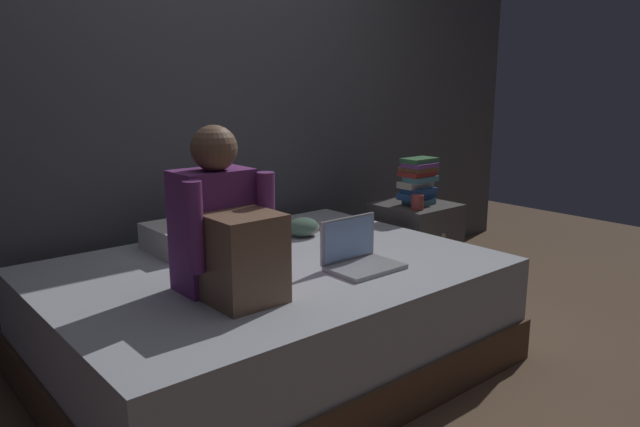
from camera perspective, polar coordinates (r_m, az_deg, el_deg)
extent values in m
plane|color=brown|center=(2.83, 2.38, -15.24)|extent=(8.00, 8.00, 0.00)
cube|color=#4C4F54|center=(3.48, -11.28, 12.82)|extent=(5.60, 0.10, 2.70)
cube|color=brown|center=(2.88, -4.74, -12.50)|extent=(2.00, 1.50, 0.20)
cube|color=#B2B7C1|center=(2.79, -4.84, -7.79)|extent=(1.96, 1.46, 0.30)
cube|color=#474442|center=(3.82, 9.03, -3.28)|extent=(0.44, 0.44, 0.57)
sphere|color=gray|center=(3.66, 11.70, -2.07)|extent=(0.04, 0.04, 0.04)
cube|color=#75337A|center=(2.40, -10.18, -1.50)|extent=(0.30, 0.20, 0.48)
sphere|color=brown|center=(2.32, -10.11, 6.16)|extent=(0.18, 0.18, 0.18)
cube|color=brown|center=(2.24, -7.25, -4.30)|extent=(0.26, 0.24, 0.34)
cylinder|color=#75337A|center=(2.20, -11.98, -1.32)|extent=(0.07, 0.07, 0.34)
cylinder|color=#75337A|center=(2.36, -5.16, -0.13)|extent=(0.07, 0.07, 0.34)
cube|color=#9EA0A5|center=(2.65, 4.37, -5.20)|extent=(0.32, 0.22, 0.02)
cube|color=#9EA0A5|center=(2.69, 2.69, -2.41)|extent=(0.32, 0.01, 0.20)
cube|color=#8CB2EA|center=(2.69, 2.81, -2.45)|extent=(0.29, 0.00, 0.18)
cube|color=silver|center=(3.05, -10.86, -1.89)|extent=(0.56, 0.36, 0.13)
cube|color=teal|center=(3.74, 9.45, 1.15)|extent=(0.17, 0.13, 0.03)
cube|color=#284C84|center=(3.73, 9.20, 1.70)|extent=(0.22, 0.13, 0.04)
cube|color=#284C84|center=(3.71, 9.47, 2.20)|extent=(0.19, 0.14, 0.03)
cube|color=beige|center=(3.72, 9.12, 2.78)|extent=(0.21, 0.12, 0.04)
cube|color=teal|center=(3.71, 9.64, 3.28)|extent=(0.20, 0.12, 0.03)
cube|color=#9E2D28|center=(3.71, 9.28, 3.81)|extent=(0.20, 0.15, 0.03)
cube|color=brown|center=(3.72, 9.45, 4.26)|extent=(0.20, 0.15, 0.03)
cube|color=#703D84|center=(3.69, 9.55, 4.60)|extent=(0.20, 0.14, 0.03)
cube|color=#387042|center=(3.70, 9.51, 5.05)|extent=(0.22, 0.14, 0.03)
cylinder|color=#933833|center=(3.57, 9.30, 1.07)|extent=(0.08, 0.08, 0.09)
ellipsoid|color=gray|center=(3.20, -1.44, -1.38)|extent=(0.16, 0.14, 0.09)
ellipsoid|color=#4C6B56|center=(3.19, -1.65, -1.30)|extent=(0.18, 0.15, 0.10)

